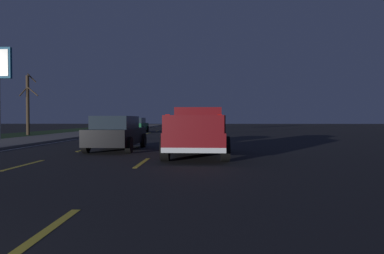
# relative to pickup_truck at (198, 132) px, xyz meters

# --- Properties ---
(ground) EXTENTS (144.00, 144.00, 0.00)m
(ground) POSITION_rel_pickup_truck_xyz_m (14.50, 3.51, -0.91)
(ground) COLOR black
(sidewalk_shoulder) EXTENTS (108.00, 4.00, 0.12)m
(sidewalk_shoulder) POSITION_rel_pickup_truck_xyz_m (14.50, 10.96, -0.85)
(sidewalk_shoulder) COLOR slate
(sidewalk_shoulder) RESTS_ON ground
(grass_verge) EXTENTS (108.00, 6.00, 0.01)m
(grass_verge) POSITION_rel_pickup_truck_xyz_m (14.50, 15.96, -0.91)
(grass_verge) COLOR #1E3819
(grass_verge) RESTS_ON ground
(lane_markings) EXTENTS (108.00, 7.04, 0.01)m
(lane_markings) POSITION_rel_pickup_truck_xyz_m (17.34, 6.60, -0.91)
(lane_markings) COLOR yellow
(lane_markings) RESTS_ON ground
(pickup_truck) EXTENTS (5.48, 2.39, 1.87)m
(pickup_truck) POSITION_rel_pickup_truck_xyz_m (0.00, 0.00, 0.00)
(pickup_truck) COLOR maroon
(pickup_truck) RESTS_ON ground
(sedan_black) EXTENTS (4.43, 2.07, 1.54)m
(sedan_black) POSITION_rel_pickup_truck_xyz_m (1.85, 3.71, -0.13)
(sedan_black) COLOR black
(sedan_black) RESTS_ON ground
(sedan_green) EXTENTS (4.41, 2.03, 1.54)m
(sedan_green) POSITION_rel_pickup_truck_xyz_m (21.54, 6.76, -0.13)
(sedan_green) COLOR #14592D
(sedan_green) RESTS_ON ground
(bare_tree_far) EXTENTS (1.09, 1.63, 5.46)m
(bare_tree_far) POSITION_rel_pickup_truck_xyz_m (15.89, 15.24, 1.83)
(bare_tree_far) COLOR #423323
(bare_tree_far) RESTS_ON ground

